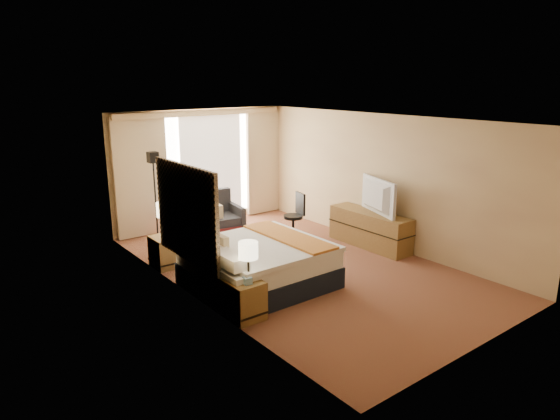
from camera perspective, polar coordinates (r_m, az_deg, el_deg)
floor at (r=8.97m, az=2.16°, el=-6.43°), size 4.20×7.00×0.02m
ceiling at (r=8.39m, az=2.34°, el=10.36°), size 4.20×7.00×0.02m
wall_back at (r=11.44m, az=-9.09°, el=4.82°), size 4.20×0.02×2.60m
wall_front at (r=6.41m, az=22.77°, el=-4.09°), size 4.20×0.02×2.60m
wall_left at (r=7.45m, az=-10.25°, el=-0.58°), size 0.02×7.00×2.60m
wall_right at (r=10.03m, az=11.51°, el=3.31°), size 0.02×7.00×2.60m
headboard at (r=7.65m, az=-10.67°, el=-0.36°), size 0.06×1.85×1.50m
nightstand_left at (r=7.06m, az=-4.15°, el=-10.15°), size 0.45×0.52×0.55m
nightstand_right at (r=9.10m, az=-12.93°, el=-4.65°), size 0.45×0.52×0.55m
media_dresser at (r=10.06m, az=10.23°, el=-2.17°), size 0.50×1.80×0.70m
window at (r=11.53m, az=-7.93°, el=5.04°), size 2.30×0.02×2.30m
curtains at (r=11.32m, az=-8.85°, el=5.28°), size 4.12×0.19×2.56m
bed at (r=8.05m, az=-2.51°, el=-6.19°), size 2.05×1.88×1.00m
loveseat at (r=10.56m, az=-8.61°, el=-1.49°), size 1.62×1.03×0.95m
floor_lamp at (r=9.66m, az=-14.16°, el=3.13°), size 0.24×0.24×1.93m
desk_chair at (r=10.45m, az=1.76°, el=-0.89°), size 0.46×0.46×0.95m
lamp_left at (r=6.77m, az=-3.65°, el=-4.71°), size 0.27×0.27×0.57m
lamp_right at (r=8.89m, az=-13.01°, el=-0.03°), size 0.29×0.29×0.62m
tissue_box at (r=6.83m, az=-3.76°, el=-8.05°), size 0.12×0.12×0.10m
telephone at (r=9.06m, az=-12.33°, el=-2.67°), size 0.19×0.18×0.06m
television at (r=9.80m, az=10.57°, el=1.54°), size 0.53×1.18×0.68m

